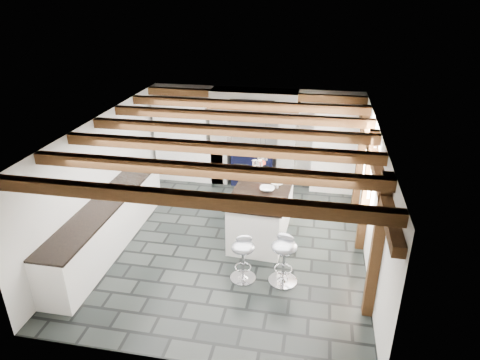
% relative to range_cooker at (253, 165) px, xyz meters
% --- Properties ---
extents(ground, '(6.00, 6.00, 0.00)m').
position_rel_range_cooker_xyz_m(ground, '(0.00, -2.68, -0.47)').
color(ground, black).
rests_on(ground, ground).
extents(room_shell, '(6.00, 6.03, 6.00)m').
position_rel_range_cooker_xyz_m(room_shell, '(-0.61, -1.26, 0.60)').
color(room_shell, silver).
rests_on(room_shell, ground).
extents(range_cooker, '(1.00, 0.63, 0.99)m').
position_rel_range_cooker_xyz_m(range_cooker, '(0.00, 0.00, 0.00)').
color(range_cooker, black).
rests_on(range_cooker, ground).
extents(kitchen_island, '(1.15, 2.05, 1.32)m').
position_rel_range_cooker_xyz_m(kitchen_island, '(0.54, -2.30, 0.04)').
color(kitchen_island, white).
rests_on(kitchen_island, ground).
extents(bar_stool_near, '(0.55, 0.55, 0.88)m').
position_rel_range_cooker_xyz_m(bar_stool_near, '(1.11, -3.76, 0.08)').
color(bar_stool_near, silver).
rests_on(bar_stool_near, ground).
extents(bar_stool_far, '(0.47, 0.47, 0.80)m').
position_rel_range_cooker_xyz_m(bar_stool_far, '(0.44, -3.81, 0.03)').
color(bar_stool_far, silver).
rests_on(bar_stool_far, ground).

